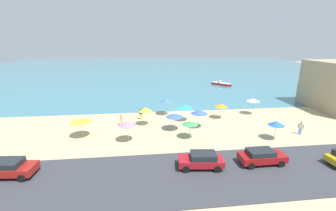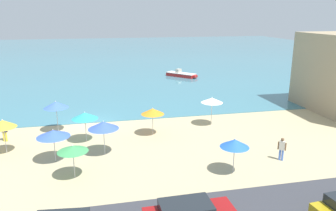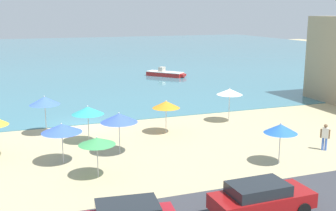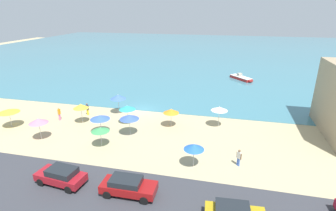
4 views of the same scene
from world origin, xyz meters
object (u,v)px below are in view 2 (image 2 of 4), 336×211
bather_1 (282,148)px  skiff_nearshore (181,74)px  beach_umbrella_0 (56,105)px  beach_umbrella_6 (3,124)px  beach_umbrella_4 (212,100)px  beach_umbrella_8 (85,116)px  beach_umbrella_2 (103,125)px  beach_umbrella_5 (235,143)px  beach_umbrella_3 (53,134)px  beach_umbrella_9 (153,111)px  bather_2 (4,130)px  beach_umbrella_7 (73,149)px

bather_1 → skiff_nearshore: (1.05, 31.41, -0.53)m
beach_umbrella_0 → beach_umbrella_6: 5.10m
beach_umbrella_4 → beach_umbrella_6: bearing=-170.6°
beach_umbrella_0 → beach_umbrella_8: (2.41, -2.87, -0.23)m
beach_umbrella_6 → skiff_nearshore: bearing=52.8°
beach_umbrella_4 → beach_umbrella_6: 16.77m
beach_umbrella_0 → beach_umbrella_2: 6.79m
beach_umbrella_4 → beach_umbrella_5: size_ratio=1.12×
beach_umbrella_0 → skiff_nearshore: (16.63, 22.12, -1.97)m
beach_umbrella_3 → beach_umbrella_4: (12.94, 4.86, 0.33)m
beach_umbrella_2 → beach_umbrella_9: 5.12m
beach_umbrella_4 → bather_2: beach_umbrella_4 is taller
beach_umbrella_2 → beach_umbrella_5: beach_umbrella_2 is taller
beach_umbrella_3 → beach_umbrella_0: bearing=94.0°
beach_umbrella_2 → beach_umbrella_4: bearing=24.6°
beach_umbrella_5 → beach_umbrella_9: (-3.81, 7.82, 0.01)m
beach_umbrella_0 → beach_umbrella_7: size_ratio=1.25×
beach_umbrella_3 → bather_1: bearing=-11.8°
beach_umbrella_2 → beach_umbrella_7: beach_umbrella_2 is taller
beach_umbrella_9 → bather_2: beach_umbrella_9 is taller
beach_umbrella_7 → beach_umbrella_9: 8.70m
beach_umbrella_2 → beach_umbrella_3: size_ratio=1.09×
beach_umbrella_3 → beach_umbrella_4: bearing=20.6°
beach_umbrella_5 → bather_2: (-15.47, 8.85, -1.09)m
beach_umbrella_9 → beach_umbrella_6: bearing=-172.4°
beach_umbrella_6 → beach_umbrella_7: (5.03, -4.87, -0.32)m
beach_umbrella_4 → skiff_nearshore: size_ratio=0.55×
beach_umbrella_4 → beach_umbrella_0: bearing=174.6°
beach_umbrella_0 → beach_umbrella_8: 3.76m
beach_umbrella_9 → bather_1: bearing=-41.1°
beach_umbrella_4 → beach_umbrella_8: beach_umbrella_4 is taller
beach_umbrella_3 → skiff_nearshore: 32.59m
beach_umbrella_4 → bather_2: size_ratio=1.58×
beach_umbrella_0 → beach_umbrella_6: size_ratio=1.05×
beach_umbrella_3 → bather_1: (15.15, -3.17, -1.09)m
beach_umbrella_2 → beach_umbrella_7: bearing=-120.9°
beach_umbrella_3 → beach_umbrella_9: bearing=26.0°
beach_umbrella_0 → bather_1: size_ratio=1.65×
beach_umbrella_7 → beach_umbrella_8: beach_umbrella_8 is taller
beach_umbrella_4 → beach_umbrella_6: beach_umbrella_4 is taller
skiff_nearshore → bather_2: bearing=-130.9°
beach_umbrella_7 → bather_2: 9.37m
beach_umbrella_3 → bather_1: 15.51m
beach_umbrella_2 → skiff_nearshore: size_ratio=0.53×
beach_umbrella_0 → bather_1: beach_umbrella_0 is taller
bather_1 → beach_umbrella_8: bearing=154.0°
beach_umbrella_7 → skiff_nearshore: 34.36m
bather_2 → beach_umbrella_9: bearing=-5.1°
beach_umbrella_3 → beach_umbrella_4: 13.83m
beach_umbrella_6 → beach_umbrella_7: beach_umbrella_6 is taller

